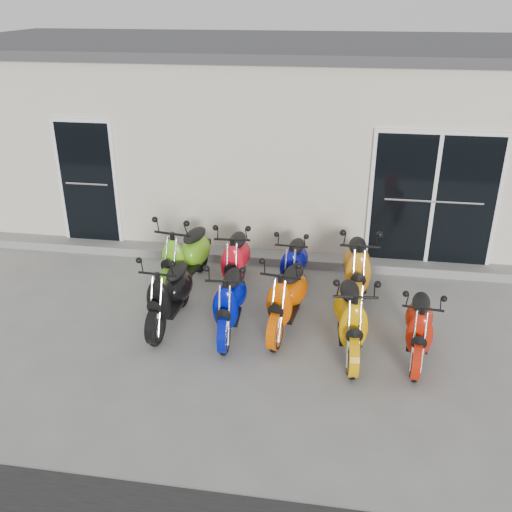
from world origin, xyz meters
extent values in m
plane|color=gray|center=(0.00, 0.00, 0.00)|extent=(80.00, 80.00, 0.00)
cube|color=beige|center=(0.00, 5.20, 1.60)|extent=(14.00, 6.00, 3.20)
cube|color=#3F3F42|center=(0.00, 5.20, 3.28)|extent=(14.20, 6.20, 0.16)
cube|color=gray|center=(0.00, 2.02, 0.07)|extent=(14.00, 0.40, 0.15)
cube|color=black|center=(-3.20, 2.17, 1.26)|extent=(1.07, 0.08, 2.22)
cube|color=black|center=(2.60, 2.17, 1.26)|extent=(2.02, 0.08, 2.22)
camera|label=1|loc=(1.18, -6.75, 4.18)|focal=40.00mm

